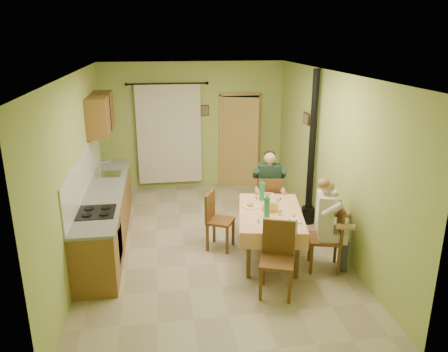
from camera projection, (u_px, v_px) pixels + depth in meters
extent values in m
cube|color=tan|center=(210.00, 244.00, 7.32)|extent=(4.00, 6.00, 0.01)
cube|color=#A8BE61|center=(194.00, 126.00, 9.71)|extent=(4.00, 0.04, 2.80)
cube|color=#A8BE61|center=(247.00, 253.00, 4.06)|extent=(4.00, 0.04, 2.80)
cube|color=#A8BE61|center=(78.00, 169.00, 6.60)|extent=(0.04, 6.00, 2.80)
cube|color=#A8BE61|center=(330.00, 159.00, 7.17)|extent=(0.04, 6.00, 2.80)
cube|color=white|center=(208.00, 73.00, 6.45)|extent=(4.00, 6.00, 0.04)
cube|color=brown|center=(107.00, 216.00, 7.32)|extent=(0.60, 3.60, 0.88)
cube|color=gray|center=(104.00, 190.00, 7.18)|extent=(0.64, 3.64, 0.04)
cube|color=white|center=(84.00, 172.00, 7.03)|extent=(0.02, 3.60, 0.66)
cube|color=silver|center=(109.00, 175.00, 7.92)|extent=(0.42, 0.42, 0.03)
cube|color=black|center=(96.00, 212.00, 6.23)|extent=(0.52, 0.56, 0.02)
cube|color=black|center=(120.00, 241.00, 6.42)|extent=(0.01, 0.55, 0.55)
cube|color=brown|center=(101.00, 114.00, 8.06)|extent=(0.35, 1.40, 0.70)
cylinder|color=black|center=(167.00, 84.00, 9.22)|extent=(1.70, 0.04, 0.04)
cube|color=silver|center=(169.00, 134.00, 9.58)|extent=(1.40, 0.06, 2.20)
cube|color=black|center=(240.00, 141.00, 9.96)|extent=(0.84, 0.03, 2.06)
cube|color=tan|center=(221.00, 142.00, 9.88)|extent=(0.06, 0.06, 2.12)
cube|color=tan|center=(259.00, 140.00, 10.01)|extent=(0.06, 0.06, 2.12)
cube|color=tan|center=(241.00, 94.00, 9.61)|extent=(0.96, 0.06, 0.06)
cube|color=tan|center=(240.00, 143.00, 9.81)|extent=(0.79, 0.31, 2.04)
cube|color=#ECAC7B|center=(271.00, 213.00, 6.69)|extent=(1.21, 1.71, 0.04)
cube|color=#ECAC7B|center=(274.00, 242.00, 5.98)|extent=(0.93, 0.19, 0.22)
cube|color=#ECAC7B|center=(267.00, 201.00, 7.47)|extent=(0.93, 0.19, 0.22)
cube|color=#ECAC7B|center=(240.00, 219.00, 6.74)|extent=(0.30, 1.54, 0.22)
cube|color=#ECAC7B|center=(301.00, 220.00, 6.71)|extent=(0.30, 1.54, 0.22)
cylinder|color=white|center=(268.00, 195.00, 7.33)|extent=(0.25, 0.25, 0.02)
ellipsoid|color=#CC7233|center=(268.00, 194.00, 7.33)|extent=(0.12, 0.12, 0.05)
cylinder|color=white|center=(275.00, 226.00, 6.14)|extent=(0.25, 0.25, 0.02)
ellipsoid|color=#CC7233|center=(275.00, 225.00, 6.13)|extent=(0.12, 0.12, 0.05)
cylinder|color=white|center=(293.00, 221.00, 6.33)|extent=(0.25, 0.25, 0.02)
ellipsoid|color=#CC7233|center=(293.00, 219.00, 6.32)|extent=(0.12, 0.12, 0.05)
cylinder|color=white|center=(250.00, 206.00, 6.86)|extent=(0.25, 0.25, 0.02)
ellipsoid|color=#CC7233|center=(250.00, 205.00, 6.85)|extent=(0.12, 0.12, 0.05)
cylinder|color=gold|center=(270.00, 208.00, 6.72)|extent=(0.26, 0.26, 0.08)
cylinder|color=white|center=(273.00, 226.00, 6.16)|extent=(0.28, 0.28, 0.02)
cube|color=tan|center=(273.00, 223.00, 6.19)|extent=(0.05, 0.06, 0.03)
cube|color=tan|center=(276.00, 226.00, 6.09)|extent=(0.07, 0.07, 0.03)
cube|color=tan|center=(275.00, 223.00, 6.19)|extent=(0.07, 0.07, 0.03)
cube|color=tan|center=(273.00, 224.00, 6.17)|extent=(0.06, 0.07, 0.03)
cube|color=tan|center=(272.00, 226.00, 6.09)|extent=(0.07, 0.06, 0.03)
cube|color=tan|center=(275.00, 225.00, 6.14)|extent=(0.06, 0.07, 0.03)
cube|color=tan|center=(276.00, 225.00, 6.15)|extent=(0.07, 0.05, 0.03)
cylinder|color=silver|center=(280.00, 212.00, 6.53)|extent=(0.07, 0.07, 0.10)
cylinder|color=silver|center=(278.00, 200.00, 7.01)|extent=(0.07, 0.07, 0.10)
cylinder|color=white|center=(293.00, 226.00, 5.88)|extent=(0.11, 0.11, 0.22)
cylinder|color=silver|center=(294.00, 224.00, 5.87)|extent=(0.02, 0.02, 0.30)
cube|color=brown|center=(268.00, 202.00, 7.80)|extent=(0.48, 0.48, 0.04)
cube|color=brown|center=(270.00, 192.00, 7.54)|extent=(0.42, 0.11, 0.48)
cube|color=brown|center=(277.00, 262.00, 5.76)|extent=(0.55, 0.55, 0.04)
cube|color=brown|center=(279.00, 237.00, 5.86)|extent=(0.42, 0.18, 0.50)
cube|color=brown|center=(325.00, 239.00, 6.42)|extent=(0.55, 0.55, 0.04)
cube|color=brown|center=(341.00, 222.00, 6.31)|extent=(0.15, 0.44, 0.51)
cube|color=brown|center=(220.00, 221.00, 7.03)|extent=(0.53, 0.53, 0.04)
cube|color=brown|center=(210.00, 206.00, 7.01)|extent=(0.21, 0.37, 0.45)
cube|color=#192D23|center=(269.00, 200.00, 7.68)|extent=(0.42, 0.45, 0.16)
cube|color=#192D23|center=(269.00, 179.00, 7.70)|extent=(0.43, 0.28, 0.54)
sphere|color=tan|center=(270.00, 158.00, 7.57)|extent=(0.21, 0.21, 0.21)
ellipsoid|color=black|center=(270.00, 155.00, 7.59)|extent=(0.21, 0.21, 0.16)
cube|color=beige|center=(332.00, 234.00, 6.38)|extent=(0.48, 0.45, 0.16)
cube|color=beige|center=(325.00, 212.00, 6.29)|extent=(0.32, 0.44, 0.54)
sphere|color=tan|center=(327.00, 186.00, 6.16)|extent=(0.21, 0.21, 0.21)
ellipsoid|color=olive|center=(325.00, 183.00, 6.16)|extent=(0.21, 0.21, 0.16)
cylinder|color=black|center=(312.00, 150.00, 7.72)|extent=(0.12, 0.12, 2.80)
cylinder|color=black|center=(308.00, 215.00, 8.10)|extent=(0.24, 0.24, 0.30)
cube|color=black|center=(205.00, 110.00, 9.61)|extent=(0.19, 0.03, 0.23)
cube|color=brown|center=(306.00, 118.00, 8.15)|extent=(0.03, 0.31, 0.21)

